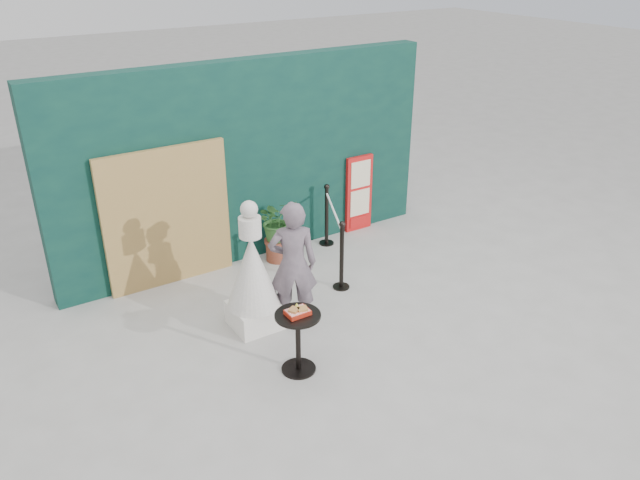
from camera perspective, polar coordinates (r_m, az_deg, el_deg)
The scene contains 10 objects.
ground at distance 7.68m, azimuth 4.91°, elevation -10.05°, with size 60.00×60.00×0.00m, color #ADAAA5.
back_wall at distance 9.40m, azimuth -6.48°, elevation 7.13°, with size 6.00×0.30×3.00m, color #092B27.
bamboo_fence at distance 8.91m, azimuth -13.77°, elevation 1.99°, with size 1.80×0.08×2.00m, color tan.
woman at distance 7.77m, azimuth -2.50°, elevation -2.22°, with size 0.61×0.40×1.68m, color slate.
menu_board at distance 10.46m, azimuth 3.59°, elevation 4.26°, with size 0.50×0.07×1.30m.
statue at distance 7.78m, azimuth -6.18°, elevation -3.42°, with size 0.68×0.68×1.73m.
cafe_table at distance 7.08m, azimuth -2.03°, elevation -8.53°, with size 0.52×0.52×0.75m.
food_basket at distance 6.92m, azimuth -2.06°, elevation -6.54°, with size 0.26×0.19×0.11m.
planter at distance 9.45m, azimuth -3.98°, elevation 1.32°, with size 0.59×0.51×1.00m.
stanchion_barrier at distance 9.33m, azimuth 1.25°, elevation 0.48°, with size 0.84×1.54×1.03m.
Camera 1 is at (-3.89, -4.86, 4.50)m, focal length 35.00 mm.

